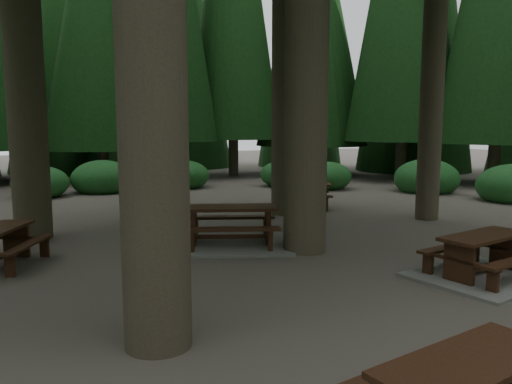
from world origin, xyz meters
name	(u,v)px	position (x,y,z in m)	size (l,w,h in m)	color
ground	(272,257)	(0.00, 0.00, 0.00)	(80.00, 80.00, 0.00)	#564E46
picnic_table_a	(483,264)	(2.63, -2.53, 0.24)	(2.46, 2.18, 0.73)	gray
picnic_table_c	(231,232)	(-0.40, 1.18, 0.29)	(2.99, 2.73, 0.83)	gray
picnic_table_d	(302,192)	(3.28, 4.94, 0.50)	(2.16, 1.99, 0.75)	#351D0F
shrub_ring	(288,226)	(0.70, 0.75, 0.40)	(23.86, 24.64, 1.49)	#1D5524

